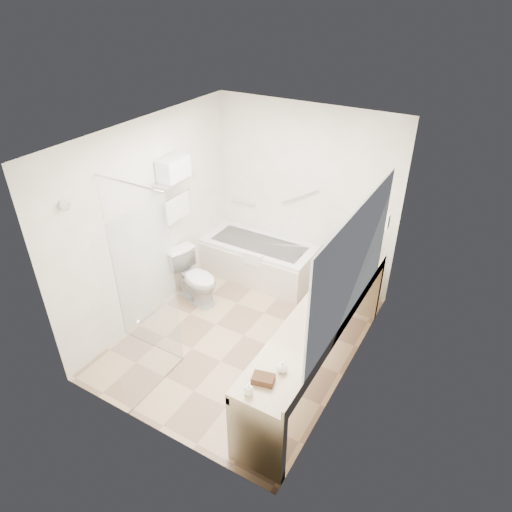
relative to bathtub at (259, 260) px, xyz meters
The scene contains 25 objects.
floor 1.36m from the bathtub, 68.05° to the right, with size 3.20×3.20×0.00m, color tan.
ceiling 2.59m from the bathtub, 68.05° to the right, with size 2.60×3.20×0.10m, color white.
wall_back 1.15m from the bathtub, 35.84° to the left, with size 2.60×0.10×2.50m, color white.
wall_front 3.04m from the bathtub, 80.02° to the right, with size 2.60×0.10×2.50m, color white.
wall_left 1.77m from the bathtub, 122.86° to the right, with size 0.10×3.20×2.50m, color white.
wall_right 2.39m from the bathtub, 34.55° to the right, with size 0.10×3.20×2.50m, color white.
bathtub is the anchor object (origin of this frame).
grab_bar_short 0.87m from the bathtub, 144.55° to the left, with size 0.03×0.03×0.40m, color silver.
grab_bar_long 1.12m from the bathtub, 35.51° to the left, with size 0.03×0.03×0.60m, color silver.
shower_enclosure 2.31m from the bathtub, 93.47° to the right, with size 0.96×0.91×2.11m.
towel_shelf 1.85m from the bathtub, 127.02° to the right, with size 0.24×0.55×0.81m.
vanity_counter 2.09m from the bathtub, 42.35° to the right, with size 0.55×2.70×0.95m.
sink 1.92m from the bathtub, 32.47° to the right, with size 0.40×0.52×0.14m, color silver.
faucet 2.07m from the bathtub, 30.20° to the right, with size 0.03×0.03×0.14m, color silver.
mirror 2.60m from the bathtub, 37.82° to the right, with size 0.02×2.00×1.20m, color #B1B7BE.
hairdryer_unit 2.12m from the bathtub, ahead, with size 0.08×0.10×0.18m, color white.
toilet 1.03m from the bathtub, 116.07° to the right, with size 0.40×0.72×0.70m, color silver.
amenity_basket 2.92m from the bathtub, 59.37° to the right, with size 0.19×0.13×0.06m, color #472C19.
soap_bottle_a 3.06m from the bathtub, 61.75° to the right, with size 0.05×0.12×0.06m, color white.
soap_bottle_b 2.82m from the bathtub, 55.89° to the right, with size 0.09×0.12×0.09m, color white.
water_bottle_left 1.77m from the bathtub, 20.62° to the right, with size 0.05×0.05×0.17m.
water_bottle_mid 1.72m from the bathtub, 14.69° to the right, with size 0.05×0.05×0.17m.
water_bottle_right 1.78m from the bathtub, 21.11° to the right, with size 0.06×0.06×0.21m.
drinking_glass_near 1.79m from the bathtub, 24.27° to the right, with size 0.06×0.06×0.08m, color silver.
drinking_glass_far 1.79m from the bathtub, 36.40° to the right, with size 0.07×0.07×0.09m, color silver.
Camera 1 is at (2.28, -3.63, 3.82)m, focal length 32.00 mm.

